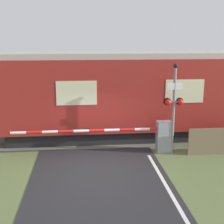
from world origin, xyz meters
The scene contains 5 objects.
ground_plane centered at (0.00, 0.00, 0.00)m, with size 80.00×80.00×0.00m, color #5B6B3D.
track_bed centered at (0.00, 3.57, 0.02)m, with size 36.00×3.20×0.13m.
train centered at (3.80, 3.57, 2.03)m, with size 16.51×2.89×3.97m.
crossing_barrier centered at (2.23, 1.40, 0.72)m, with size 6.52×0.44×1.30m.
signal_post centered at (3.07, 1.19, 2.07)m, with size 0.80×0.26×3.65m.
Camera 1 is at (-0.53, -10.50, 4.64)m, focal length 50.00 mm.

